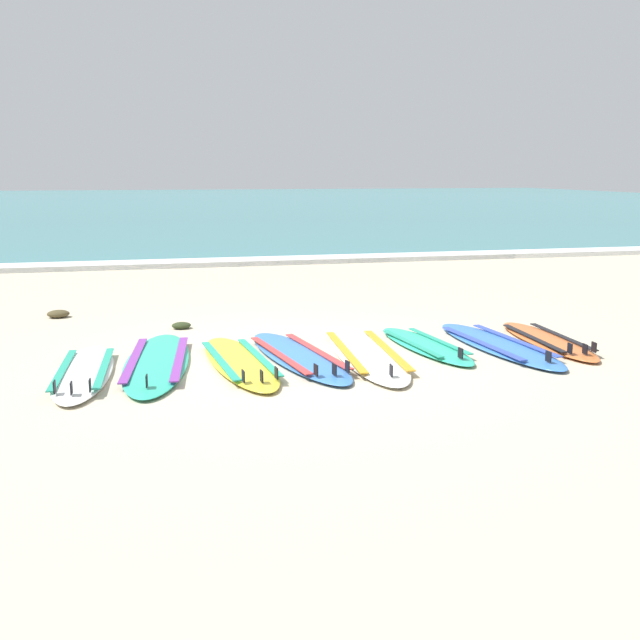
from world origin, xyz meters
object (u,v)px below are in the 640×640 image
object	(u,v)px
surfboard_7	(547,340)
surfboard_5	(425,345)
surfboard_3	(298,356)
surfboard_4	(366,353)
surfboard_6	(498,344)
surfboard_0	(84,372)
surfboard_2	(240,362)
surfboard_1	(157,362)

from	to	relation	value
surfboard_7	surfboard_5	bearing A→B (deg)	176.32
surfboard_3	surfboard_4	distance (m)	0.75
surfboard_7	surfboard_6	bearing A→B (deg)	-174.66
surfboard_0	surfboard_3	distance (m)	2.20
surfboard_0	surfboard_4	xyz separation A→B (m)	(2.94, 0.08, -0.00)
surfboard_4	surfboard_7	world-z (taller)	same
surfboard_4	surfboard_7	xyz separation A→B (m)	(2.25, 0.12, 0.00)
surfboard_2	surfboard_4	bearing A→B (deg)	1.48
surfboard_3	surfboard_2	bearing A→B (deg)	-171.22
surfboard_0	surfboard_7	bearing A→B (deg)	2.14
surfboard_5	surfboard_4	bearing A→B (deg)	-164.28
surfboard_5	surfboard_7	world-z (taller)	same
surfboard_0	surfboard_6	size ratio (longest dim) A/B	0.89
surfboard_0	surfboard_5	world-z (taller)	same
surfboard_1	surfboard_2	distance (m)	0.86
surfboard_1	surfboard_6	distance (m)	3.81
surfboard_0	surfboard_4	distance (m)	2.94
surfboard_5	surfboard_3	bearing A→B (deg)	-174.28
surfboard_3	surfboard_6	bearing A→B (deg)	-0.16
surfboard_4	surfboard_5	distance (m)	0.79
surfboard_2	surfboard_6	bearing A→B (deg)	1.79
surfboard_2	surfboard_5	bearing A→B (deg)	6.64
surfboard_6	surfboard_0	bearing A→B (deg)	-178.33
surfboard_2	surfboard_4	size ratio (longest dim) A/B	0.90
surfboard_4	surfboard_7	distance (m)	2.25
surfboard_4	surfboard_6	world-z (taller)	same
surfboard_2	surfboard_3	world-z (taller)	same
surfboard_0	surfboard_6	xyz separation A→B (m)	(4.52, 0.13, -0.00)
surfboard_4	surfboard_5	world-z (taller)	same
surfboard_0	surfboard_6	world-z (taller)	same
surfboard_1	surfboard_5	world-z (taller)	same
surfboard_2	surfboard_5	world-z (taller)	same
surfboard_0	surfboard_5	distance (m)	3.71
surfboard_3	surfboard_7	distance (m)	2.99
surfboard_3	surfboard_4	size ratio (longest dim) A/B	0.95
surfboard_0	surfboard_4	size ratio (longest dim) A/B	0.84
surfboard_5	surfboard_6	world-z (taller)	same
surfboard_1	surfboard_4	world-z (taller)	same
surfboard_3	surfboard_6	distance (m)	2.33
surfboard_2	surfboard_7	bearing A→B (deg)	2.44
surfboard_3	surfboard_5	bearing A→B (deg)	5.72
surfboard_5	surfboard_7	xyz separation A→B (m)	(1.49, -0.10, 0.00)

